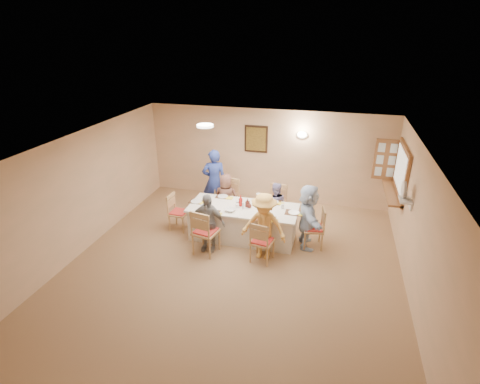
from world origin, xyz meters
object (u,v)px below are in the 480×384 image
(dining_table, at_px, (243,222))
(diner_front_left, at_px, (207,222))
(desk_fan, at_px, (405,193))
(diner_front_right, at_px, (264,227))
(chair_front_right, at_px, (262,241))
(condiment_ketchup, at_px, (241,201))
(serving_hatch, at_px, (402,171))
(diner_back_right, at_px, (275,205))
(caregiver, at_px, (214,181))
(chair_right_end, at_px, (313,228))
(diner_right_end, at_px, (308,216))
(chair_back_left, at_px, (228,200))
(diner_back_left, at_px, (226,198))
(chair_front_left, at_px, (206,231))
(chair_back_right, at_px, (276,206))
(chair_left_end, at_px, (179,212))

(dining_table, distance_m, diner_front_left, 0.95)
(desk_fan, relative_size, diner_front_right, 0.21)
(chair_front_right, bearing_deg, condiment_ketchup, -41.98)
(serving_hatch, xyz_separation_m, diner_front_right, (-2.70, -1.83, -0.78))
(diner_back_right, xyz_separation_m, caregiver, (-1.65, 0.47, 0.26))
(chair_right_end, bearing_deg, diner_right_end, -100.71)
(chair_front_right, xyz_separation_m, diner_front_right, (0.00, 0.12, 0.26))
(chair_back_left, xyz_separation_m, caregiver, (-0.45, 0.35, 0.32))
(chair_right_end, xyz_separation_m, diner_right_end, (-0.13, 0.00, 0.26))
(diner_back_left, distance_m, diner_front_left, 1.36)
(diner_front_right, bearing_deg, condiment_ketchup, 137.52)
(chair_front_right, xyz_separation_m, diner_right_end, (0.82, 0.80, 0.26))
(chair_right_end, distance_m, caregiver, 2.87)
(diner_back_left, distance_m, diner_back_right, 1.20)
(chair_front_left, bearing_deg, desk_fan, -159.48)
(caregiver, relative_size, condiment_ketchup, 6.64)
(chair_front_left, bearing_deg, chair_right_end, -148.05)
(desk_fan, relative_size, chair_front_right, 0.33)
(chair_back_left, xyz_separation_m, chair_front_right, (1.20, -1.60, -0.05))
(caregiver, bearing_deg, diner_front_left, 81.41)
(diner_back_left, height_order, diner_front_right, diner_front_right)
(chair_front_right, bearing_deg, diner_back_left, -41.23)
(chair_back_right, relative_size, caregiver, 0.60)
(chair_right_end, relative_size, diner_back_left, 0.75)
(serving_hatch, distance_m, diner_front_left, 4.39)
(condiment_ketchup, bearing_deg, chair_left_end, -178.06)
(diner_front_left, relative_size, diner_right_end, 0.90)
(desk_fan, height_order, chair_right_end, desk_fan)
(chair_front_left, distance_m, chair_left_end, 1.24)
(chair_back_right, distance_m, chair_front_right, 1.60)
(diner_front_left, bearing_deg, serving_hatch, 27.30)
(serving_hatch, relative_size, chair_right_end, 1.63)
(chair_left_end, xyz_separation_m, diner_right_end, (2.97, 0.00, 0.28))
(chair_back_left, distance_m, diner_front_left, 1.49)
(chair_left_end, height_order, diner_back_right, diner_back_right)
(diner_front_right, relative_size, condiment_ketchup, 5.74)
(chair_right_end, height_order, diner_right_end, diner_right_end)
(desk_fan, distance_m, diner_right_end, 1.96)
(diner_front_left, height_order, caregiver, caregiver)
(chair_back_left, bearing_deg, diner_front_right, -43.56)
(chair_left_end, bearing_deg, chair_right_end, -86.56)
(diner_front_left, height_order, diner_right_end, diner_right_end)
(chair_back_left, bearing_deg, chair_back_right, 7.40)
(condiment_ketchup, bearing_deg, chair_back_right, 48.18)
(desk_fan, height_order, chair_front_left, desk_fan)
(dining_table, distance_m, diner_front_right, 0.97)
(chair_front_right, height_order, diner_front_left, diner_front_left)
(chair_front_right, distance_m, diner_back_right, 1.48)
(chair_front_right, bearing_deg, desk_fan, -157.24)
(diner_right_end, distance_m, condiment_ketchup, 1.50)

